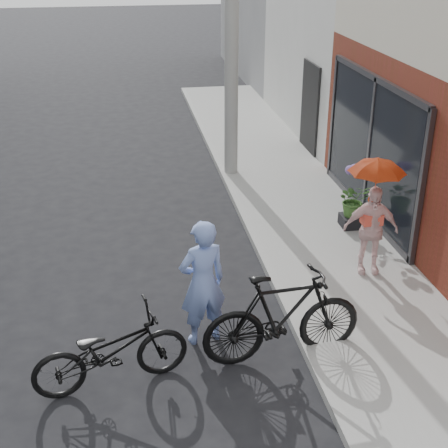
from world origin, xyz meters
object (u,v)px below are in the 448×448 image
object	(u,v)px
officer	(203,283)
kimono_woman	(370,230)
bike_right	(283,317)
bike_left	(111,351)
utility_pole	(232,7)
planter	(352,221)

from	to	relation	value
officer	kimono_woman	distance (m)	2.93
officer	bike_right	size ratio (longest dim) A/B	0.85
officer	bike_left	bearing A→B (deg)	15.43
utility_pole	planter	xyz separation A→B (m)	(1.61, -3.04, -3.28)
planter	kimono_woman	bearing A→B (deg)	-102.02
kimono_woman	planter	xyz separation A→B (m)	(0.33, 1.55, -0.59)
officer	bike_left	distance (m)	1.42
utility_pole	bike_left	xyz separation A→B (m)	(-2.58, -6.47, -3.02)
kimono_woman	officer	bearing A→B (deg)	-144.71
officer	kimono_woman	world-z (taller)	officer
utility_pole	bike_left	distance (m)	7.59
bike_right	kimono_woman	world-z (taller)	kimono_woman
bike_left	bike_right	world-z (taller)	bike_right
utility_pole	planter	bearing A→B (deg)	-62.10
officer	bike_left	xyz separation A→B (m)	(-1.17, -0.70, -0.38)
kimono_woman	planter	bearing A→B (deg)	89.64
bike_left	kimono_woman	size ratio (longest dim) A/B	1.31
utility_pole	bike_left	world-z (taller)	utility_pole
utility_pole	bike_right	distance (m)	6.95
utility_pole	kimono_woman	distance (m)	5.47
bike_left	planter	world-z (taller)	bike_left
officer	bike_right	world-z (taller)	officer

